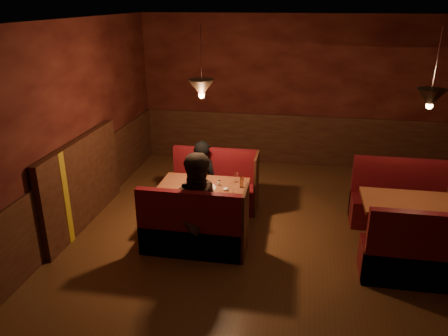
% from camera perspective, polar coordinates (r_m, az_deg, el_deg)
% --- Properties ---
extents(room, '(6.02, 7.02, 2.92)m').
position_cam_1_polar(room, '(5.46, 5.08, -1.36)').
color(room, brown).
rests_on(room, ground).
extents(main_table, '(1.25, 0.76, 0.88)m').
position_cam_1_polar(main_table, '(6.27, -2.59, -3.52)').
color(main_table, '#602912').
rests_on(main_table, ground).
extents(main_bench_far, '(1.38, 0.49, 0.94)m').
position_cam_1_polar(main_bench_far, '(6.99, -1.17, -2.75)').
color(main_bench_far, '#47060C').
rests_on(main_bench_far, ground).
extents(main_bench_near, '(1.38, 0.49, 0.94)m').
position_cam_1_polar(main_bench_near, '(5.75, -3.97, -8.43)').
color(main_bench_near, '#47060C').
rests_on(main_bench_near, ground).
extents(second_table, '(1.24, 0.79, 0.70)m').
position_cam_1_polar(second_table, '(6.20, 23.17, -5.62)').
color(second_table, '#602912').
rests_on(second_table, ground).
extents(second_bench_far, '(1.37, 0.51, 0.98)m').
position_cam_1_polar(second_bench_far, '(6.94, 21.93, -4.44)').
color(second_bench_far, '#47060C').
rests_on(second_bench_far, ground).
extents(second_bench_near, '(1.37, 0.51, 0.98)m').
position_cam_1_polar(second_bench_near, '(5.67, 24.67, -10.84)').
color(second_bench_near, '#47060C').
rests_on(second_bench_near, ground).
extents(diner_a, '(0.61, 0.49, 1.47)m').
position_cam_1_polar(diner_a, '(6.80, -2.84, 0.51)').
color(diner_a, black).
rests_on(diner_a, ground).
extents(diner_b, '(1.00, 0.89, 1.71)m').
position_cam_1_polar(diner_b, '(5.54, -3.03, -3.13)').
color(diner_b, black).
rests_on(diner_b, ground).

